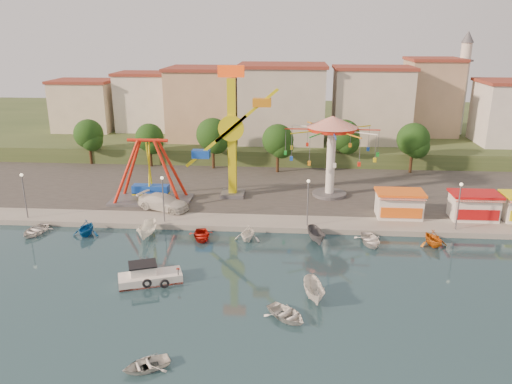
# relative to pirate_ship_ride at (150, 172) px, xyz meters

# --- Properties ---
(ground) EXTENTS (200.00, 200.00, 0.00)m
(ground) POSITION_rel_pirate_ship_ride_xyz_m (11.37, -19.74, -4.39)
(ground) COLOR #16303C
(ground) RESTS_ON ground
(quay_deck) EXTENTS (200.00, 100.00, 0.60)m
(quay_deck) POSITION_rel_pirate_ship_ride_xyz_m (11.37, 42.26, -4.09)
(quay_deck) COLOR #9E998E
(quay_deck) RESTS_ON ground
(asphalt_pad) EXTENTS (90.00, 28.00, 0.01)m
(asphalt_pad) POSITION_rel_pirate_ship_ride_xyz_m (11.37, 10.26, -3.79)
(asphalt_pad) COLOR #4C4944
(asphalt_pad) RESTS_ON quay_deck
(hill_terrace) EXTENTS (200.00, 60.00, 3.00)m
(hill_terrace) POSITION_rel_pirate_ship_ride_xyz_m (11.37, 47.26, -2.89)
(hill_terrace) COLOR #384C26
(hill_terrace) RESTS_ON ground
(pirate_ship_ride) EXTENTS (10.00, 5.00, 8.00)m
(pirate_ship_ride) POSITION_rel_pirate_ship_ride_xyz_m (0.00, 0.00, 0.00)
(pirate_ship_ride) COLOR #59595E
(pirate_ship_ride) RESTS_ON quay_deck
(kamikaze_tower) EXTENTS (7.85, 3.10, 16.50)m
(kamikaze_tower) POSITION_rel_pirate_ship_ride_xyz_m (10.39, 2.60, 4.03)
(kamikaze_tower) COLOR #59595E
(kamikaze_tower) RESTS_ON quay_deck
(wave_swinger) EXTENTS (11.60, 11.60, 10.40)m
(wave_swinger) POSITION_rel_pirate_ship_ride_xyz_m (22.49, 3.93, 3.80)
(wave_swinger) COLOR #59595E
(wave_swinger) RESTS_ON quay_deck
(booth_left) EXTENTS (5.40, 3.78, 3.08)m
(booth_left) POSITION_rel_pirate_ship_ride_xyz_m (29.93, -3.26, -2.23)
(booth_left) COLOR white
(booth_left) RESTS_ON quay_deck
(booth_mid) EXTENTS (5.40, 3.78, 3.08)m
(booth_mid) POSITION_rel_pirate_ship_ride_xyz_m (38.28, -3.26, -2.23)
(booth_mid) COLOR white
(booth_mid) RESTS_ON quay_deck
(lamp_post_0) EXTENTS (0.14, 0.14, 5.00)m
(lamp_post_0) POSITION_rel_pirate_ship_ride_xyz_m (-12.63, -6.74, -1.29)
(lamp_post_0) COLOR #59595E
(lamp_post_0) RESTS_ON quay_deck
(lamp_post_1) EXTENTS (0.14, 0.14, 5.00)m
(lamp_post_1) POSITION_rel_pirate_ship_ride_xyz_m (3.37, -6.74, -1.29)
(lamp_post_1) COLOR #59595E
(lamp_post_1) RESTS_ON quay_deck
(lamp_post_2) EXTENTS (0.14, 0.14, 5.00)m
(lamp_post_2) POSITION_rel_pirate_ship_ride_xyz_m (19.37, -6.74, -1.29)
(lamp_post_2) COLOR #59595E
(lamp_post_2) RESTS_ON quay_deck
(lamp_post_3) EXTENTS (0.14, 0.14, 5.00)m
(lamp_post_3) POSITION_rel_pirate_ship_ride_xyz_m (35.37, -6.74, -1.29)
(lamp_post_3) COLOR #59595E
(lamp_post_3) RESTS_ON quay_deck
(tree_0) EXTENTS (4.60, 4.60, 7.19)m
(tree_0) POSITION_rel_pirate_ship_ride_xyz_m (-14.63, 17.23, 1.08)
(tree_0) COLOR #382314
(tree_0) RESTS_ON quay_deck
(tree_1) EXTENTS (4.35, 4.35, 6.80)m
(tree_1) POSITION_rel_pirate_ship_ride_xyz_m (-4.63, 16.50, 0.81)
(tree_1) COLOR #382314
(tree_1) RESTS_ON quay_deck
(tree_2) EXTENTS (5.02, 5.02, 7.85)m
(tree_2) POSITION_rel_pirate_ship_ride_xyz_m (5.37, 16.07, 1.52)
(tree_2) COLOR #382314
(tree_2) RESTS_ON quay_deck
(tree_3) EXTENTS (4.68, 4.68, 7.32)m
(tree_3) POSITION_rel_pirate_ship_ride_xyz_m (15.37, 14.62, 1.16)
(tree_3) COLOR #382314
(tree_3) RESTS_ON quay_deck
(tree_4) EXTENTS (4.86, 4.86, 7.60)m
(tree_4) POSITION_rel_pirate_ship_ride_xyz_m (25.37, 17.61, 1.35)
(tree_4) COLOR #382314
(tree_4) RESTS_ON quay_deck
(tree_5) EXTENTS (4.83, 4.83, 7.54)m
(tree_5) POSITION_rel_pirate_ship_ride_xyz_m (35.37, 15.79, 1.31)
(tree_5) COLOR #382314
(tree_5) RESTS_ON quay_deck
(building_0) EXTENTS (9.26, 9.53, 11.87)m
(building_0) POSITION_rel_pirate_ship_ride_xyz_m (-22.00, 26.32, 4.54)
(building_0) COLOR beige
(building_0) RESTS_ON hill_terrace
(building_1) EXTENTS (12.33, 9.01, 8.63)m
(building_1) POSITION_rel_pirate_ship_ride_xyz_m (-9.95, 31.64, 2.92)
(building_1) COLOR silver
(building_1) RESTS_ON hill_terrace
(building_2) EXTENTS (11.95, 9.28, 11.23)m
(building_2) POSITION_rel_pirate_ship_ride_xyz_m (3.19, 32.22, 4.22)
(building_2) COLOR tan
(building_2) RESTS_ON hill_terrace
(building_3) EXTENTS (12.59, 10.50, 9.20)m
(building_3) POSITION_rel_pirate_ship_ride_xyz_m (16.98, 29.06, 3.20)
(building_3) COLOR beige
(building_3) RESTS_ON hill_terrace
(building_4) EXTENTS (10.75, 9.23, 9.24)m
(building_4) POSITION_rel_pirate_ship_ride_xyz_m (30.44, 32.46, 3.22)
(building_4) COLOR beige
(building_4) RESTS_ON hill_terrace
(building_5) EXTENTS (12.77, 10.96, 11.21)m
(building_5) POSITION_rel_pirate_ship_ride_xyz_m (43.74, 30.59, 4.21)
(building_5) COLOR tan
(building_5) RESTS_ON hill_terrace
(minaret) EXTENTS (2.80, 2.80, 18.00)m
(minaret) POSITION_rel_pirate_ship_ride_xyz_m (47.37, 34.26, 8.15)
(minaret) COLOR silver
(minaret) RESTS_ON hill_terrace
(cabin_motorboat) EXTENTS (5.80, 3.82, 1.91)m
(cabin_motorboat) POSITION_rel_pirate_ship_ride_xyz_m (5.26, -19.79, -3.88)
(cabin_motorboat) COLOR white
(cabin_motorboat) RESTS_ON ground
(rowboat_a) EXTENTS (4.38, 4.39, 0.75)m
(rowboat_a) POSITION_rel_pirate_ship_ride_xyz_m (17.41, -24.66, -4.02)
(rowboat_a) COLOR white
(rowboat_a) RESTS_ON ground
(rowboat_b) EXTENTS (3.84, 3.53, 0.65)m
(rowboat_b) POSITION_rel_pirate_ship_ride_xyz_m (8.33, -31.35, -4.07)
(rowboat_b) COLOR silver
(rowboat_b) RESTS_ON ground
(skiff) EXTENTS (2.11, 4.14, 1.53)m
(skiff) POSITION_rel_pirate_ship_ride_xyz_m (19.63, -21.64, -3.63)
(skiff) COLOR silver
(skiff) RESTS_ON ground
(van) EXTENTS (6.86, 4.66, 1.85)m
(van) POSITION_rel_pirate_ship_ride_xyz_m (2.31, -2.90, -2.87)
(van) COLOR silver
(van) RESTS_ON quay_deck
(moored_boat_0) EXTENTS (3.30, 4.22, 0.80)m
(moored_boat_0) POSITION_rel_pirate_ship_ride_xyz_m (-10.19, -9.94, -4.00)
(moored_boat_0) COLOR silver
(moored_boat_0) RESTS_ON ground
(moored_boat_1) EXTENTS (2.83, 3.27, 1.72)m
(moored_boat_1) POSITION_rel_pirate_ship_ride_xyz_m (-4.42, -9.94, -3.53)
(moored_boat_1) COLOR #11589D
(moored_boat_1) RESTS_ON ground
(moored_boat_2) EXTENTS (1.71, 4.15, 1.58)m
(moored_boat_2) POSITION_rel_pirate_ship_ride_xyz_m (2.31, -9.94, -3.60)
(moored_boat_2) COLOR white
(moored_boat_2) RESTS_ON ground
(moored_boat_3) EXTENTS (3.27, 4.06, 0.75)m
(moored_boat_3) POSITION_rel_pirate_ship_ride_xyz_m (8.13, -9.94, -4.02)
(moored_boat_3) COLOR #B6190E
(moored_boat_3) RESTS_ON ground
(moored_boat_4) EXTENTS (3.20, 3.56, 1.66)m
(moored_boat_4) POSITION_rel_pirate_ship_ride_xyz_m (13.09, -9.94, -3.57)
(moored_boat_4) COLOR white
(moored_boat_4) RESTS_ON ground
(moored_boat_5) EXTENTS (2.34, 4.05, 1.47)m
(moored_boat_5) POSITION_rel_pirate_ship_ride_xyz_m (20.28, -9.94, -3.66)
(moored_boat_5) COLOR #545459
(moored_boat_5) RESTS_ON ground
(moored_boat_6) EXTENTS (3.28, 4.26, 0.82)m
(moored_boat_6) POSITION_rel_pirate_ship_ride_xyz_m (25.85, -9.94, -3.99)
(moored_boat_6) COLOR white
(moored_boat_6) RESTS_ON ground
(moored_boat_7) EXTENTS (3.51, 3.83, 1.70)m
(moored_boat_7) POSITION_rel_pirate_ship_ride_xyz_m (32.20, -9.94, -3.54)
(moored_boat_7) COLOR orange
(moored_boat_7) RESTS_ON ground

